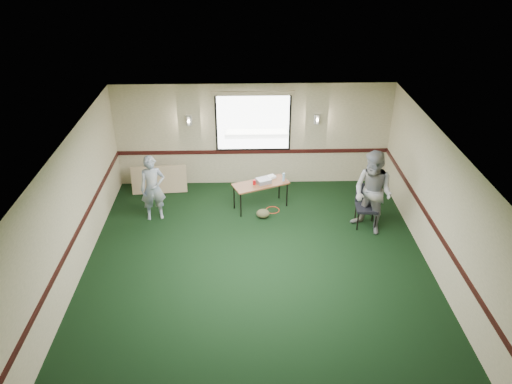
{
  "coord_description": "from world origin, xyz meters",
  "views": [
    {
      "loc": [
        -0.25,
        -7.79,
        6.27
      ],
      "look_at": [
        0.0,
        1.3,
        1.2
      ],
      "focal_mm": 35.0,
      "sensor_mm": 36.0,
      "label": 1
    }
  ],
  "objects_px": {
    "person_left": "(153,188)",
    "projector": "(263,181)",
    "conference_chair": "(366,202)",
    "folding_table": "(261,185)",
    "person_right": "(373,193)"
  },
  "relations": [
    {
      "from": "folding_table",
      "to": "person_right",
      "type": "distance_m",
      "value": 2.66
    },
    {
      "from": "projector",
      "to": "person_left",
      "type": "xyz_separation_m",
      "value": [
        -2.56,
        -0.43,
        0.07
      ]
    },
    {
      "from": "conference_chair",
      "to": "person_right",
      "type": "relative_size",
      "value": 0.5
    },
    {
      "from": "folding_table",
      "to": "projector",
      "type": "height_order",
      "value": "projector"
    },
    {
      "from": "person_left",
      "to": "folding_table",
      "type": "bearing_deg",
      "value": -3.17
    },
    {
      "from": "folding_table",
      "to": "projector",
      "type": "distance_m",
      "value": 0.12
    },
    {
      "from": "folding_table",
      "to": "person_left",
      "type": "relative_size",
      "value": 0.9
    },
    {
      "from": "folding_table",
      "to": "person_right",
      "type": "xyz_separation_m",
      "value": [
        2.41,
        -1.07,
        0.35
      ]
    },
    {
      "from": "projector",
      "to": "person_right",
      "type": "height_order",
      "value": "person_right"
    },
    {
      "from": "projector",
      "to": "conference_chair",
      "type": "relative_size",
      "value": 0.33
    },
    {
      "from": "projector",
      "to": "conference_chair",
      "type": "bearing_deg",
      "value": -43.06
    },
    {
      "from": "conference_chair",
      "to": "person_right",
      "type": "xyz_separation_m",
      "value": [
        0.03,
        -0.28,
        0.4
      ]
    },
    {
      "from": "person_left",
      "to": "projector",
      "type": "bearing_deg",
      "value": -2.93
    },
    {
      "from": "conference_chair",
      "to": "person_left",
      "type": "bearing_deg",
      "value": -179.96
    },
    {
      "from": "folding_table",
      "to": "person_right",
      "type": "height_order",
      "value": "person_right"
    }
  ]
}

